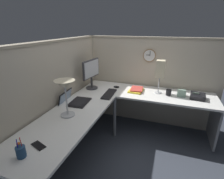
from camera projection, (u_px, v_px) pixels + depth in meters
ground_plane at (121, 143)px, 2.73m from camera, size 6.80×6.80×0.00m
cubicle_wall_back at (55, 99)px, 2.39m from camera, size 2.57×0.12×1.58m
cubicle_wall_right at (149, 81)px, 3.14m from camera, size 0.12×2.37×1.58m
desk at (122, 112)px, 2.37m from camera, size 2.35×2.15×0.73m
monitor at (91, 72)px, 2.88m from camera, size 0.46×0.20×0.50m
laptop at (73, 100)px, 2.44m from camera, size 0.37×0.41×0.22m
keyboard at (109, 94)px, 2.71m from camera, size 0.44×0.16×0.02m
computer_mouse at (116, 87)px, 3.00m from camera, size 0.06×0.10×0.03m
desk_lamp_dome at (65, 87)px, 1.96m from camera, size 0.24×0.24×0.44m
pen_cup at (21, 152)px, 1.41m from camera, size 0.08×0.08×0.18m
cell_phone at (38, 146)px, 1.55m from camera, size 0.11×0.16×0.01m
office_phone at (198, 97)px, 2.54m from camera, size 0.21×0.22×0.11m
book_stack at (136, 90)px, 2.85m from camera, size 0.30×0.23×0.04m
desk_lamp_paper at (160, 70)px, 2.64m from camera, size 0.13×0.13×0.53m
coffee_mug at (169, 92)px, 2.67m from camera, size 0.08×0.08×0.10m
tissue_box at (181, 93)px, 2.64m from camera, size 0.12×0.12×0.09m
wall_clock at (149, 55)px, 2.93m from camera, size 0.04×0.22×0.22m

